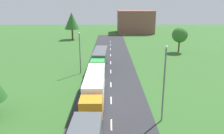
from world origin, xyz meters
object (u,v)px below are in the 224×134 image
(tree_pine, at_px, (180,35))
(tree_ash, at_px, (72,21))
(lamppost_second, at_px, (164,81))
(distant_building, at_px, (135,22))
(truck_third, at_px, (100,59))
(lamppost_third, at_px, (80,51))
(truck_second, at_px, (94,88))

(tree_pine, xyz_separation_m, tree_ash, (-32.59, 22.28, 2.00))
(lamppost_second, relative_size, distant_building, 0.57)
(truck_third, xyz_separation_m, tree_ash, (-11.73, 38.99, 4.52))
(lamppost_third, height_order, tree_ash, tree_ash)
(tree_pine, bearing_deg, lamppost_third, -141.85)
(truck_third, xyz_separation_m, tree_pine, (20.86, 16.71, 2.52))
(lamppost_second, height_order, distant_building, distant_building)
(truck_second, bearing_deg, tree_ash, 102.01)
(truck_third, distance_m, tree_ash, 40.97)
(truck_second, xyz_separation_m, distant_building, (13.30, 74.29, 2.63))
(lamppost_second, height_order, lamppost_third, lamppost_second)
(lamppost_second, distance_m, distant_building, 79.27)
(tree_pine, distance_m, tree_ash, 39.53)
(truck_second, height_order, lamppost_second, lamppost_second)
(tree_pine, bearing_deg, truck_second, -122.61)
(tree_ash, bearing_deg, truck_second, -77.99)
(truck_third, height_order, lamppost_second, lamppost_second)
(truck_second, bearing_deg, distant_building, 79.85)
(lamppost_third, relative_size, tree_ash, 0.81)
(truck_second, bearing_deg, truck_third, 89.87)
(lamppost_third, bearing_deg, truck_second, -75.05)
(lamppost_second, height_order, tree_ash, tree_ash)
(truck_second, xyz_separation_m, tree_ash, (-11.69, 54.95, 4.48))
(truck_third, distance_m, lamppost_third, 4.95)
(lamppost_third, bearing_deg, lamppost_second, -57.48)
(lamppost_second, bearing_deg, truck_second, 149.14)
(lamppost_third, bearing_deg, tree_pine, 38.15)
(truck_second, height_order, lamppost_third, lamppost_third)
(truck_third, xyz_separation_m, lamppost_third, (-3.62, -2.53, 2.24))
(tree_ash, bearing_deg, distant_building, 37.74)
(lamppost_second, distance_m, lamppost_third, 21.63)
(lamppost_second, bearing_deg, truck_third, 111.07)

